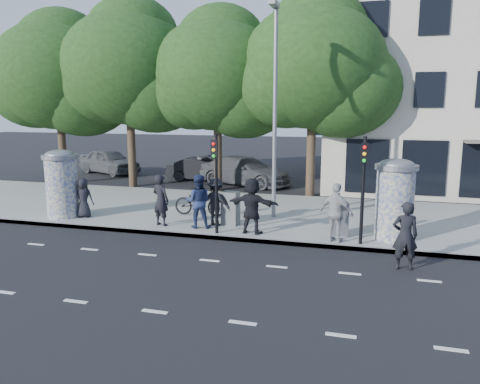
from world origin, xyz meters
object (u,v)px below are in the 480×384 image
(man_road, at_px, (405,236))
(car_right, at_px, (245,171))
(ad_column_left, at_px, (62,182))
(ad_column_right, at_px, (395,198))
(ped_a, at_px, (83,198))
(car_left, at_px, (109,161))
(ped_b, at_px, (161,200))
(ped_e, at_px, (336,213))
(bicycle, at_px, (200,202))
(ped_f, at_px, (252,206))
(traffic_pole_far, at_px, (363,179))
(ped_c, at_px, (198,201))
(cabinet_left, at_px, (231,208))
(traffic_pole_near, at_px, (216,173))
(ped_d, at_px, (216,202))
(car_mid, at_px, (203,169))
(cabinet_right, at_px, (340,219))
(street_lamp, at_px, (275,97))

(man_road, bearing_deg, car_right, -67.16)
(ad_column_left, distance_m, ad_column_right, 12.40)
(ped_a, bearing_deg, car_left, -72.80)
(ad_column_left, xyz_separation_m, ped_b, (4.31, -0.20, -0.45))
(ad_column_left, xyz_separation_m, ped_e, (10.62, -0.65, -0.43))
(ad_column_left, relative_size, man_road, 1.39)
(bicycle, bearing_deg, car_left, 44.29)
(ped_b, bearing_deg, ped_f, -166.44)
(ad_column_left, relative_size, ped_b, 1.41)
(traffic_pole_far, distance_m, car_right, 12.98)
(man_road, height_order, bicycle, man_road)
(ped_c, height_order, cabinet_left, ped_c)
(car_left, bearing_deg, ad_column_right, -101.52)
(ped_c, distance_m, bicycle, 1.93)
(traffic_pole_near, height_order, man_road, traffic_pole_near)
(ad_column_right, bearing_deg, man_road, -85.50)
(ad_column_left, height_order, ad_column_right, same)
(ped_a, distance_m, bicycle, 4.54)
(bicycle, height_order, car_right, car_right)
(ped_d, distance_m, car_right, 10.02)
(ped_d, distance_m, car_mid, 11.60)
(man_road, bearing_deg, ped_f, -31.51)
(ped_f, height_order, man_road, ped_f)
(ped_d, bearing_deg, car_mid, -63.57)
(ad_column_right, xyz_separation_m, car_left, (-17.78, 12.10, -0.72))
(bicycle, height_order, cabinet_right, cabinet_right)
(traffic_pole_near, bearing_deg, car_left, 132.66)
(ad_column_right, bearing_deg, traffic_pole_near, -171.11)
(traffic_pole_far, bearing_deg, street_lamp, 140.12)
(ped_f, bearing_deg, man_road, 164.97)
(traffic_pole_far, height_order, cabinet_right, traffic_pole_far)
(bicycle, height_order, car_left, car_left)
(ped_a, height_order, bicycle, ped_a)
(traffic_pole_far, distance_m, street_lamp, 5.12)
(ad_column_right, relative_size, car_left, 0.55)
(ad_column_left, relative_size, car_right, 0.48)
(street_lamp, bearing_deg, cabinet_left, -129.43)
(street_lamp, xyz_separation_m, cabinet_left, (-1.28, -1.55, -4.03))
(cabinet_left, bearing_deg, car_left, 143.96)
(traffic_pole_near, relative_size, cabinet_left, 2.76)
(traffic_pole_far, height_order, ped_a, traffic_pole_far)
(street_lamp, height_order, ped_d, street_lamp)
(traffic_pole_far, relative_size, ped_f, 1.76)
(ad_column_right, relative_size, car_mid, 0.63)
(man_road, bearing_deg, ped_d, -32.41)
(street_lamp, distance_m, car_mid, 11.67)
(ped_d, xyz_separation_m, car_mid, (-4.47, 10.70, -0.33))
(ped_a, bearing_deg, street_lamp, -174.45)
(traffic_pole_near, bearing_deg, ped_e, 0.81)
(ped_b, height_order, ped_e, ped_e)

